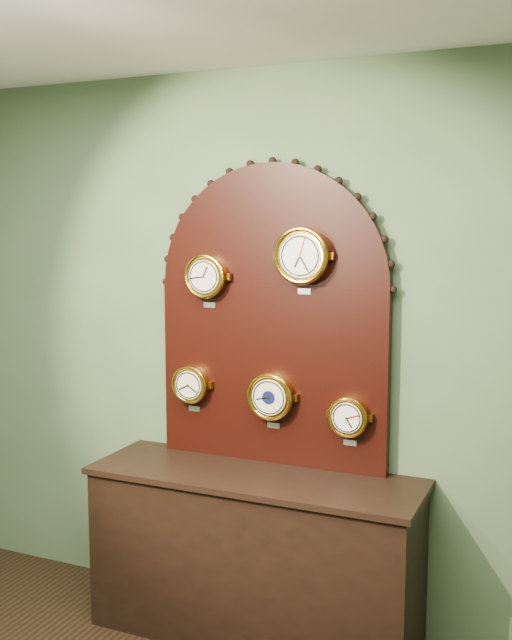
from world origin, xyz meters
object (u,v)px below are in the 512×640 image
at_px(shop_counter, 254,558).
at_px(hygrometer, 191,384).
at_px(arabic_clock, 302,256).
at_px(barometer, 271,396).
at_px(roman_clock, 206,276).
at_px(tide_clock, 349,417).
at_px(display_board, 272,306).

distance_m(shop_counter, hygrometer, 0.92).
distance_m(arabic_clock, barometer, 0.72).
xyz_separation_m(arabic_clock, hygrometer, (-0.61, 0.00, -0.68)).
bearing_deg(roman_clock, tide_clock, 0.05).
bearing_deg(barometer, hygrometer, 179.85).
relative_size(shop_counter, barometer, 5.49).
height_order(arabic_clock, barometer, arabic_clock).
bearing_deg(shop_counter, tide_clock, 20.02).
xyz_separation_m(hygrometer, tide_clock, (0.85, 0.00, -0.08)).
height_order(display_board, barometer, display_board).
height_order(roman_clock, tide_clock, roman_clock).
bearing_deg(tide_clock, display_board, 171.15).
distance_m(display_board, barometer, 0.45).
xyz_separation_m(roman_clock, barometer, (0.36, -0.00, -0.59)).
distance_m(hygrometer, barometer, 0.45).
relative_size(shop_counter, display_board, 1.05).
bearing_deg(hygrometer, display_board, 8.77).
bearing_deg(hygrometer, tide_clock, 0.00).
bearing_deg(barometer, arabic_clock, -0.26).
bearing_deg(shop_counter, display_board, 90.00).
bearing_deg(shop_counter, roman_clock, 155.23).
relative_size(shop_counter, tide_clock, 6.42).
height_order(display_board, roman_clock, display_board).
bearing_deg(shop_counter, hygrometer, 160.16).
height_order(shop_counter, barometer, barometer).
relative_size(arabic_clock, barometer, 1.12).
xyz_separation_m(display_board, hygrometer, (-0.43, -0.07, -0.42)).
distance_m(roman_clock, barometer, 0.69).
relative_size(roman_clock, arabic_clock, 0.85).
relative_size(roman_clock, tide_clock, 1.11).
bearing_deg(roman_clock, hygrometer, 179.61).
xyz_separation_m(display_board, arabic_clock, (0.18, -0.07, 0.26)).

